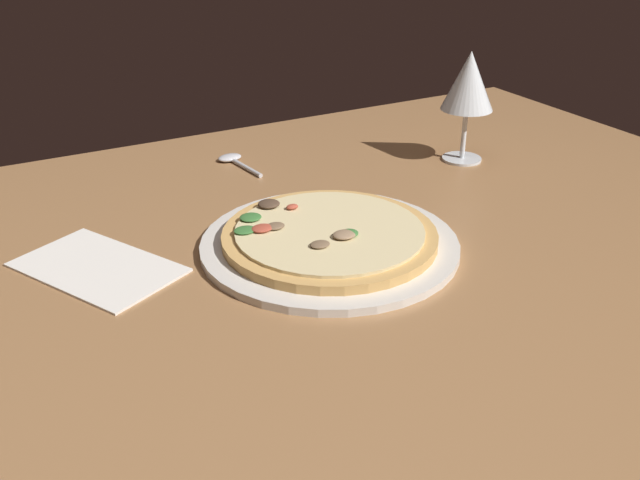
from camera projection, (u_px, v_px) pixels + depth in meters
dining_table at (310, 293)px, 83.20cm from camera, size 150.00×110.00×4.00cm
pizza_main at (329, 239)px, 88.55cm from camera, size 31.91×31.91×3.32cm
wine_glass_far at (469, 84)px, 111.27cm from camera, size 8.18×8.18×17.55cm
paper_menu at (98, 267)px, 84.28cm from camera, size 19.21×22.51×0.30cm
spoon at (234, 160)px, 115.42cm from camera, size 4.33×11.05×1.00cm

